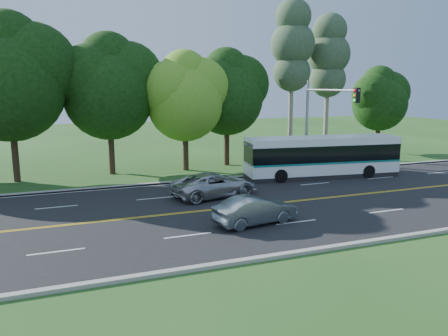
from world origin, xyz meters
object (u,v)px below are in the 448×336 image
object	(u,v)px
traffic_signal	(321,113)
sedan	(255,210)
transit_bus	(322,157)
suv	(214,185)

from	to	relation	value
traffic_signal	sedan	world-z (taller)	traffic_signal
transit_bus	suv	world-z (taller)	transit_bus
sedan	suv	xyz separation A→B (m)	(-0.09, 5.74, 0.04)
traffic_signal	transit_bus	distance (m)	3.20
sedan	suv	size ratio (longest dim) A/B	0.79
traffic_signal	transit_bus	bearing A→B (deg)	-19.36
traffic_signal	suv	distance (m)	10.24
traffic_signal	suv	size ratio (longest dim) A/B	1.34
traffic_signal	transit_bus	size ratio (longest dim) A/B	0.61
traffic_signal	transit_bus	xyz separation A→B (m)	(0.18, -0.06, -3.19)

